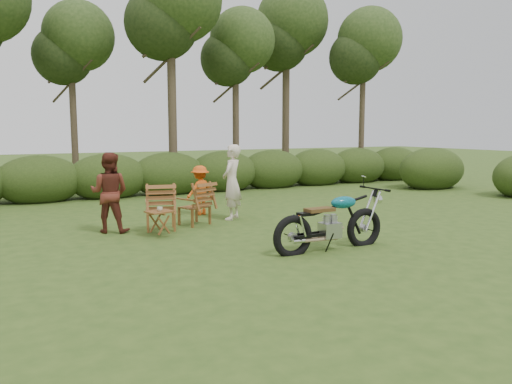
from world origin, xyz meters
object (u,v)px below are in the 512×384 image
side_table (160,224)px  adult_a (232,219)px  adult_b (111,232)px  child (200,215)px  lawn_chair_right (195,225)px  motorcycle (329,250)px  cup (160,209)px  lawn_chair_left (161,230)px

side_table → adult_a: adult_a is taller
adult_b → child: (2.46, 1.12, 0.00)m
adult_b → lawn_chair_right: bearing=-151.3°
motorcycle → cup: (-2.37, 2.47, 0.57)m
motorcycle → adult_b: bearing=132.5°
adult_b → child: bearing=-124.9°
motorcycle → adult_a: 3.58m
lawn_chair_left → child: 2.02m
lawn_chair_left → child: (1.46, 1.39, 0.00)m
motorcycle → cup: size_ratio=19.58×
lawn_chair_right → adult_b: size_ratio=0.58×
side_table → child: bearing=50.4°
side_table → adult_b: (-0.79, 0.90, -0.26)m
cup → adult_a: (2.11, 1.09, -0.57)m
lawn_chair_right → child: 1.33m
cup → adult_a: adult_a is taller
lawn_chair_right → lawn_chair_left: bearing=-7.0°
motorcycle → lawn_chair_right: motorcycle is taller
cup → adult_b: 1.34m
adult_a → cup: bearing=-16.3°
motorcycle → lawn_chair_right: (-1.30, 3.34, 0.00)m
lawn_chair_left → side_table: size_ratio=1.94×
lawn_chair_left → adult_a: adult_a is taller
cup → child: (1.67, 2.05, -0.57)m
motorcycle → adult_b: 4.64m
side_table → adult_b: 1.23m
adult_a → adult_b: (-2.90, -0.16, 0.00)m
motorcycle → side_table: bearing=133.2°
motorcycle → lawn_chair_left: (-2.15, 3.13, 0.00)m
lawn_chair_right → lawn_chair_left: size_ratio=0.96×
lawn_chair_right → cup: size_ratio=8.65×
lawn_chair_left → side_table: bearing=85.6°
motorcycle → cup: motorcycle is taller
motorcycle → child: bearing=98.4°
lawn_chair_left → adult_a: size_ratio=0.57×
adult_b → motorcycle: bearing=163.5°
side_table → child: child is taller
lawn_chair_left → cup: bearing=86.4°
motorcycle → lawn_chair_right: bearing=111.0°
lawn_chair_right → adult_a: adult_a is taller
adult_b → child: size_ratio=1.35×
motorcycle → child: size_ratio=1.77×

